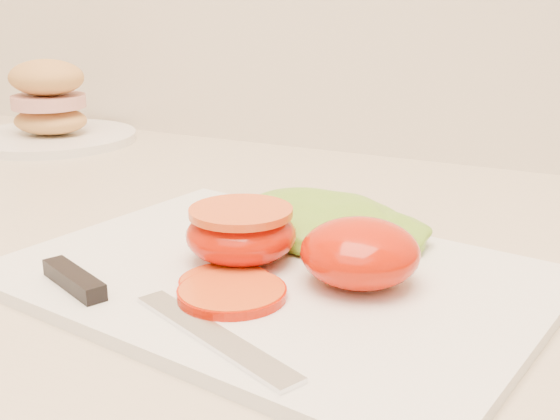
% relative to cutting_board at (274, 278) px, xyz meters
% --- Properties ---
extents(cutting_board, '(0.42, 0.33, 0.01)m').
position_rel_cutting_board_xyz_m(cutting_board, '(0.00, 0.00, 0.00)').
color(cutting_board, white).
rests_on(cutting_board, counter).
extents(tomato_half_dome, '(0.08, 0.08, 0.05)m').
position_rel_cutting_board_xyz_m(tomato_half_dome, '(0.06, 0.01, 0.03)').
color(tomato_half_dome, red).
rests_on(tomato_half_dome, cutting_board).
extents(tomato_half_cut, '(0.08, 0.08, 0.04)m').
position_rel_cutting_board_xyz_m(tomato_half_cut, '(-0.03, 0.01, 0.03)').
color(tomato_half_cut, red).
rests_on(tomato_half_cut, cutting_board).
extents(tomato_slice_0, '(0.07, 0.07, 0.01)m').
position_rel_cutting_board_xyz_m(tomato_slice_0, '(-0.00, -0.05, 0.01)').
color(tomato_slice_0, orange).
rests_on(tomato_slice_0, cutting_board).
extents(tomato_slice_1, '(0.06, 0.06, 0.01)m').
position_rel_cutting_board_xyz_m(tomato_slice_1, '(-0.02, -0.04, 0.01)').
color(tomato_slice_1, orange).
rests_on(tomato_slice_1, cutting_board).
extents(lettuce_leaf_0, '(0.16, 0.11, 0.03)m').
position_rel_cutting_board_xyz_m(lettuce_leaf_0, '(-0.00, 0.08, 0.02)').
color(lettuce_leaf_0, '#89AF2E').
rests_on(lettuce_leaf_0, cutting_board).
extents(lettuce_leaf_1, '(0.12, 0.11, 0.02)m').
position_rel_cutting_board_xyz_m(lettuce_leaf_1, '(0.05, 0.08, 0.02)').
color(lettuce_leaf_1, '#89AF2E').
rests_on(lettuce_leaf_1, cutting_board).
extents(knife, '(0.23, 0.08, 0.01)m').
position_rel_cutting_board_xyz_m(knife, '(-0.06, -0.10, 0.01)').
color(knife, silver).
rests_on(knife, cutting_board).
extents(sandwich_plate, '(0.23, 0.23, 0.12)m').
position_rel_cutting_board_xyz_m(sandwich_plate, '(-0.51, 0.31, 0.04)').
color(sandwich_plate, white).
rests_on(sandwich_plate, counter).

